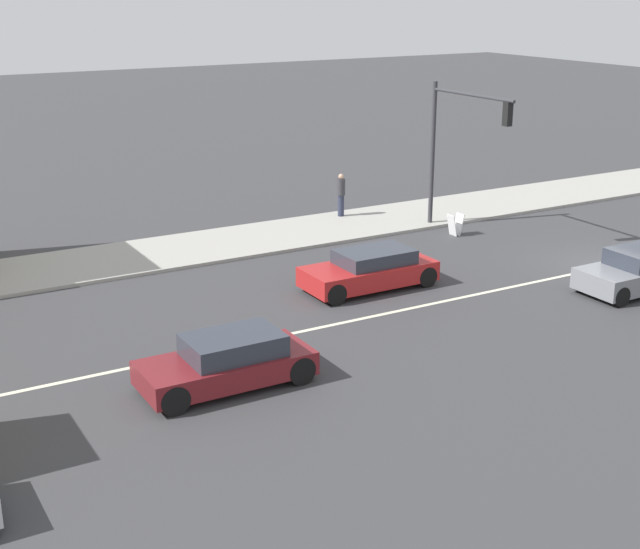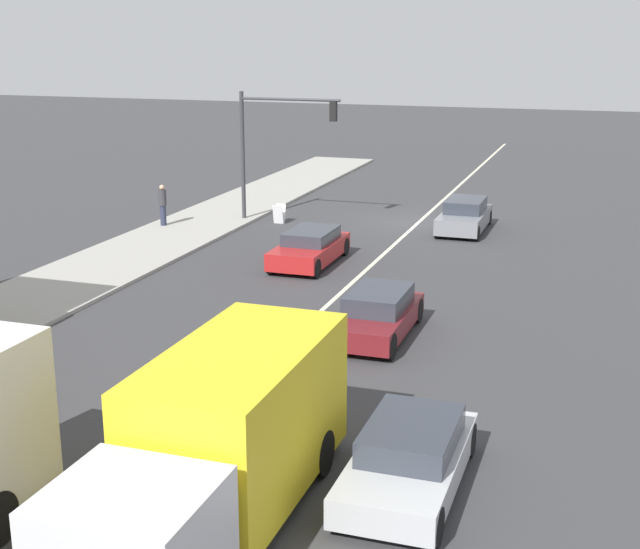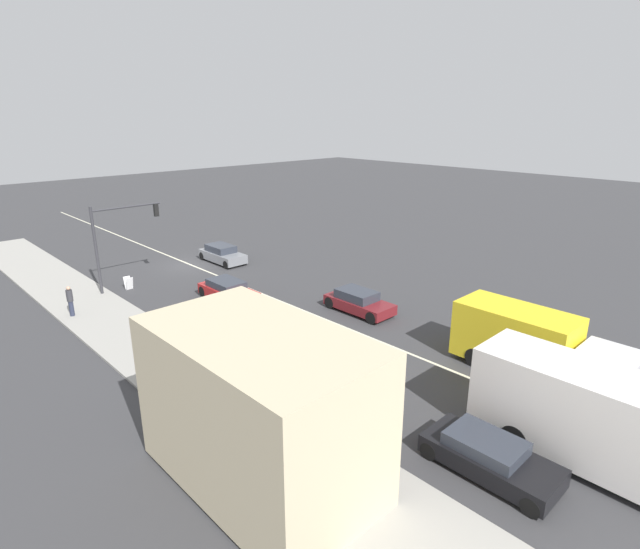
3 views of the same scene
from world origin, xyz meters
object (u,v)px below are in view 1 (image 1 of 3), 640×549
traffic_signal_main (456,134)px  warning_aframe_sign (455,225)px  hatchback_red (370,270)px  sedan_maroon (228,362)px  pedestrian (341,194)px

traffic_signal_main → warning_aframe_sign: bearing=163.1°
hatchback_red → traffic_signal_main: bearing=-58.4°
warning_aframe_sign → sedan_maroon: bearing=121.3°
traffic_signal_main → hatchback_red: size_ratio=1.31×
hatchback_red → pedestrian: bearing=-25.2°
sedan_maroon → hatchback_red: sedan_maroon is taller
traffic_signal_main → pedestrian: size_ratio=3.17×
pedestrian → hatchback_red: (-8.03, 3.78, -0.44)m
traffic_signal_main → warning_aframe_sign: 3.49m
warning_aframe_sign → hatchback_red: size_ratio=0.20×
traffic_signal_main → sedan_maroon: traffic_signal_main is taller
sedan_maroon → warning_aframe_sign: bearing=-58.7°
pedestrian → sedan_maroon: (-12.43, 10.71, -0.43)m
traffic_signal_main → pedestrian: 5.62m
traffic_signal_main → hatchback_red: (-3.92, 6.37, -3.29)m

